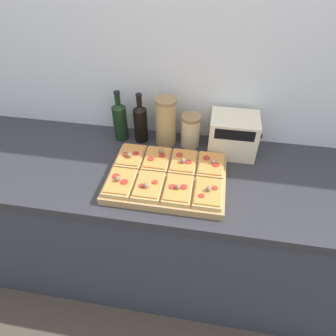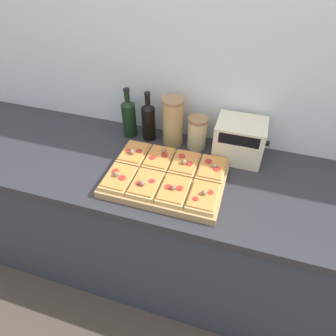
% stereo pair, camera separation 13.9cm
% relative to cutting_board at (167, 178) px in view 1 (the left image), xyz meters
% --- Properties ---
extents(ground_plane, '(12.00, 12.00, 0.00)m').
position_rel_cutting_board_xyz_m(ground_plane, '(0.02, -0.24, -0.93)').
color(ground_plane, '#4C4238').
extents(wall_back, '(6.00, 0.06, 2.50)m').
position_rel_cutting_board_xyz_m(wall_back, '(0.02, 0.43, 0.32)').
color(wall_back, silver).
rests_on(wall_back, ground_plane).
extents(kitchen_counter, '(2.63, 0.67, 0.91)m').
position_rel_cutting_board_xyz_m(kitchen_counter, '(0.02, 0.08, -0.47)').
color(kitchen_counter, '#333842').
rests_on(kitchen_counter, ground_plane).
extents(cutting_board, '(0.54, 0.39, 0.04)m').
position_rel_cutting_board_xyz_m(cutting_board, '(0.00, 0.00, 0.00)').
color(cutting_board, tan).
rests_on(cutting_board, kitchen_counter).
extents(pizza_slice_back_left, '(0.12, 0.18, 0.05)m').
position_rel_cutting_board_xyz_m(pizza_slice_back_left, '(-0.20, 0.09, 0.03)').
color(pizza_slice_back_left, tan).
rests_on(pizza_slice_back_left, cutting_board).
extents(pizza_slice_back_midleft, '(0.12, 0.18, 0.05)m').
position_rel_cutting_board_xyz_m(pizza_slice_back_midleft, '(-0.06, 0.09, 0.03)').
color(pizza_slice_back_midleft, tan).
rests_on(pizza_slice_back_midleft, cutting_board).
extents(pizza_slice_back_midright, '(0.12, 0.18, 0.05)m').
position_rel_cutting_board_xyz_m(pizza_slice_back_midright, '(0.07, 0.09, 0.03)').
color(pizza_slice_back_midright, tan).
rests_on(pizza_slice_back_midright, cutting_board).
extents(pizza_slice_back_right, '(0.12, 0.18, 0.05)m').
position_rel_cutting_board_xyz_m(pizza_slice_back_right, '(0.20, 0.09, 0.03)').
color(pizza_slice_back_right, tan).
rests_on(pizza_slice_back_right, cutting_board).
extents(pizza_slice_front_left, '(0.12, 0.18, 0.05)m').
position_rel_cutting_board_xyz_m(pizza_slice_front_left, '(-0.20, -0.09, 0.03)').
color(pizza_slice_front_left, tan).
rests_on(pizza_slice_front_left, cutting_board).
extents(pizza_slice_front_midleft, '(0.12, 0.18, 0.05)m').
position_rel_cutting_board_xyz_m(pizza_slice_front_midleft, '(-0.07, -0.09, 0.03)').
color(pizza_slice_front_midleft, tan).
rests_on(pizza_slice_front_midleft, cutting_board).
extents(pizza_slice_front_midright, '(0.12, 0.18, 0.05)m').
position_rel_cutting_board_xyz_m(pizza_slice_front_midright, '(0.07, -0.09, 0.03)').
color(pizza_slice_front_midright, tan).
rests_on(pizza_slice_front_midright, cutting_board).
extents(pizza_slice_front_right, '(0.12, 0.18, 0.05)m').
position_rel_cutting_board_xyz_m(pizza_slice_front_right, '(0.20, -0.09, 0.03)').
color(pizza_slice_front_right, tan).
rests_on(pizza_slice_front_right, cutting_board).
extents(olive_oil_bottle, '(0.08, 0.08, 0.28)m').
position_rel_cutting_board_xyz_m(olive_oil_bottle, '(-0.31, 0.30, 0.10)').
color(olive_oil_bottle, black).
rests_on(olive_oil_bottle, kitchen_counter).
extents(wine_bottle, '(0.07, 0.07, 0.28)m').
position_rel_cutting_board_xyz_m(wine_bottle, '(-0.19, 0.30, 0.10)').
color(wine_bottle, black).
rests_on(wine_bottle, kitchen_counter).
extents(grain_jar_tall, '(0.11, 0.11, 0.26)m').
position_rel_cutting_board_xyz_m(grain_jar_tall, '(-0.06, 0.30, 0.11)').
color(grain_jar_tall, tan).
rests_on(grain_jar_tall, kitchen_counter).
extents(grain_jar_short, '(0.10, 0.10, 0.18)m').
position_rel_cutting_board_xyz_m(grain_jar_short, '(0.07, 0.30, 0.07)').
color(grain_jar_short, beige).
rests_on(grain_jar_short, kitchen_counter).
extents(toaster_oven, '(0.26, 0.19, 0.21)m').
position_rel_cutting_board_xyz_m(toaster_oven, '(0.29, 0.28, 0.08)').
color(toaster_oven, beige).
rests_on(toaster_oven, kitchen_counter).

